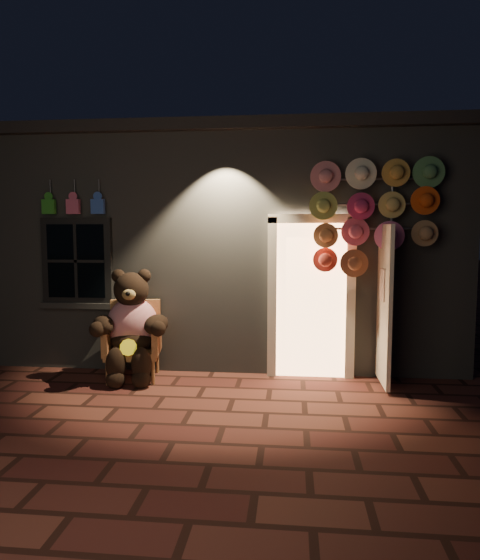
# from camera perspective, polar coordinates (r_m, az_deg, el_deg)

# --- Properties ---
(ground) EXTENTS (60.00, 60.00, 0.00)m
(ground) POSITION_cam_1_polar(r_m,az_deg,el_deg) (5.70, -5.64, -14.59)
(ground) COLOR #5B2D23
(ground) RESTS_ON ground
(shop_building) EXTENTS (7.30, 5.95, 3.51)m
(shop_building) POSITION_cam_1_polar(r_m,az_deg,el_deg) (9.29, -0.77, 4.19)
(shop_building) COLOR slate
(shop_building) RESTS_ON ground
(wicker_armchair) EXTENTS (0.80, 0.74, 1.03)m
(wicker_armchair) POSITION_cam_1_polar(r_m,az_deg,el_deg) (6.90, -12.04, -6.67)
(wicker_armchair) COLOR #AF7E44
(wicker_armchair) RESTS_ON ground
(teddy_bear) EXTENTS (1.06, 0.90, 1.48)m
(teddy_bear) POSITION_cam_1_polar(r_m,az_deg,el_deg) (6.73, -12.31, -5.18)
(teddy_bear) COLOR #B4132B
(teddy_bear) RESTS_ON ground
(hat_rack) EXTENTS (1.62, 0.22, 2.86)m
(hat_rack) POSITION_cam_1_polar(r_m,az_deg,el_deg) (6.59, 14.68, 7.37)
(hat_rack) COLOR #59595E
(hat_rack) RESTS_ON ground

